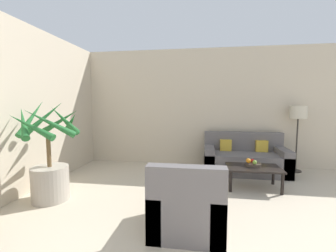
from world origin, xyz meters
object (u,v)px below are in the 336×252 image
at_px(orange_fruit, 248,161).
at_px(floor_lamp, 298,116).
at_px(sofa_loveseat, 244,159).
at_px(apple_green, 255,162).
at_px(fruit_bowl, 253,165).
at_px(armchair, 187,208).
at_px(apple_red, 252,161).
at_px(ottoman, 192,188).
at_px(potted_palm, 50,166).
at_px(coffee_table, 253,170).

bearing_deg(orange_fruit, floor_lamp, 42.58).
distance_m(sofa_loveseat, floor_lamp, 1.44).
distance_m(apple_green, orange_fruit, 0.12).
bearing_deg(fruit_bowl, armchair, -123.86).
relative_size(floor_lamp, apple_red, 20.41).
distance_m(orange_fruit, ottoman, 1.18).
height_order(potted_palm, coffee_table, potted_palm).
relative_size(sofa_loveseat, floor_lamp, 1.19).
distance_m(floor_lamp, ottoman, 2.92).
relative_size(potted_palm, coffee_table, 1.71).
distance_m(potted_palm, orange_fruit, 3.18).
relative_size(fruit_bowl, apple_green, 3.64).
height_order(apple_red, ottoman, apple_red).
relative_size(potted_palm, armchair, 1.84).
height_order(floor_lamp, coffee_table, floor_lamp).
distance_m(sofa_loveseat, apple_red, 0.85).
relative_size(fruit_bowl, armchair, 0.32).
bearing_deg(apple_green, fruit_bowl, 93.82).
height_order(floor_lamp, orange_fruit, floor_lamp).
height_order(sofa_loveseat, orange_fruit, sofa_loveseat).
xyz_separation_m(potted_palm, armchair, (2.07, -0.51, -0.26)).
bearing_deg(coffee_table, armchair, -124.59).
relative_size(coffee_table, apple_red, 12.91).
bearing_deg(coffee_table, apple_red, 90.30).
height_order(apple_red, armchair, armchair).
relative_size(coffee_table, armchair, 1.08).
height_order(coffee_table, orange_fruit, orange_fruit).
xyz_separation_m(fruit_bowl, apple_green, (0.01, -0.09, 0.06)).
bearing_deg(apple_red, orange_fruit, -151.87).
bearing_deg(ottoman, sofa_loveseat, 56.53).
xyz_separation_m(floor_lamp, fruit_bowl, (-1.10, -1.07, -0.79)).
distance_m(sofa_loveseat, ottoman, 1.85).
distance_m(floor_lamp, apple_red, 1.69).
height_order(sofa_loveseat, apple_green, sofa_loveseat).
bearing_deg(coffee_table, fruit_bowl, 82.76).
distance_m(potted_palm, apple_green, 3.24).
bearing_deg(apple_green, sofa_loveseat, 89.79).
xyz_separation_m(coffee_table, ottoman, (-1.00, -0.64, -0.14)).
bearing_deg(orange_fruit, apple_red, 28.13).
height_order(sofa_loveseat, fruit_bowl, sofa_loveseat).
relative_size(apple_green, orange_fruit, 0.88).
xyz_separation_m(potted_palm, sofa_loveseat, (3.11, 1.87, -0.24)).
xyz_separation_m(sofa_loveseat, apple_green, (-0.00, -0.94, 0.18)).
bearing_deg(apple_red, ottoman, -144.60).
height_order(sofa_loveseat, apple_red, sofa_loveseat).
bearing_deg(armchair, orange_fruit, 58.09).
xyz_separation_m(armchair, ottoman, (0.02, 0.84, -0.08)).
relative_size(sofa_loveseat, apple_red, 24.26).
height_order(fruit_bowl, apple_red, apple_red).
distance_m(sofa_loveseat, fruit_bowl, 0.86).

